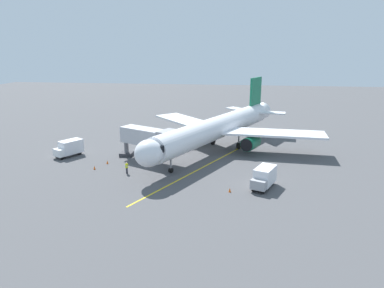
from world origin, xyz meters
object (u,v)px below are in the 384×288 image
at_px(ground_crew_marshaller, 127,168).
at_px(safety_cone_wing_port, 230,190).
at_px(airplane, 219,128).
at_px(box_truck_near_nose, 264,177).
at_px(box_truck_starboard_side, 69,148).
at_px(tug_portside, 152,135).
at_px(ground_crew_wing_walker, 196,131).
at_px(safety_cone_nose_right, 107,162).
at_px(jet_bridge, 152,138).
at_px(safety_cone_nose_left, 94,168).

distance_m(ground_crew_marshaller, safety_cone_wing_port, 15.51).
height_order(airplane, box_truck_near_nose, airplane).
bearing_deg(box_truck_starboard_side, box_truck_near_nose, 162.82).
bearing_deg(ground_crew_marshaller, airplane, -131.84).
height_order(box_truck_near_nose, tug_portside, box_truck_near_nose).
height_order(ground_crew_wing_walker, safety_cone_wing_port, ground_crew_wing_walker).
bearing_deg(safety_cone_nose_right, box_truck_near_nose, 164.32).
xyz_separation_m(ground_crew_wing_walker, box_truck_near_nose, (-11.98, 26.56, 0.50)).
relative_size(box_truck_starboard_side, safety_cone_wing_port, 9.01).
bearing_deg(jet_bridge, ground_crew_wing_walker, -104.23).
xyz_separation_m(airplane, tug_portside, (13.34, -6.43, -3.30)).
relative_size(box_truck_starboard_side, safety_cone_nose_left, 9.01).
bearing_deg(box_truck_near_nose, safety_cone_wing_port, 25.95).
bearing_deg(airplane, ground_crew_marshaller, 48.16).
height_order(airplane, safety_cone_nose_right, airplane).
distance_m(airplane, tug_portside, 15.17).
distance_m(jet_bridge, safety_cone_nose_right, 7.85).
bearing_deg(jet_bridge, tug_portside, -75.88).
distance_m(ground_crew_marshaller, safety_cone_nose_left, 5.44).
bearing_deg(ground_crew_marshaller, safety_cone_nose_left, -11.46).
distance_m(ground_crew_wing_walker, safety_cone_nose_right, 23.01).
distance_m(airplane, safety_cone_nose_left, 21.80).
distance_m(jet_bridge, safety_cone_wing_port, 16.61).
xyz_separation_m(airplane, box_truck_starboard_side, (24.14, 6.76, -2.62)).
height_order(box_truck_near_nose, box_truck_starboard_side, same).
relative_size(tug_portside, safety_cone_nose_left, 4.98).
distance_m(ground_crew_wing_walker, safety_cone_nose_left, 25.87).
bearing_deg(safety_cone_nose_left, safety_cone_nose_right, -109.33).
xyz_separation_m(airplane, box_truck_near_nose, (-6.79, 16.32, -2.62)).
relative_size(airplane, tug_portside, 13.77).
height_order(box_truck_starboard_side, safety_cone_nose_right, box_truck_starboard_side).
relative_size(ground_crew_wing_walker, safety_cone_wing_port, 3.11).
height_order(tug_portside, safety_cone_nose_right, tug_portside).
distance_m(ground_crew_wing_walker, box_truck_starboard_side, 25.47).
xyz_separation_m(tug_portside, safety_cone_nose_left, (4.12, 18.94, -0.43)).
height_order(ground_crew_wing_walker, box_truck_starboard_side, box_truck_starboard_side).
xyz_separation_m(jet_bridge, box_truck_near_nose, (-16.55, 8.52, -2.38)).
relative_size(ground_crew_marshaller, ground_crew_wing_walker, 1.00).
bearing_deg(ground_crew_wing_walker, tug_portside, 25.08).
height_order(airplane, safety_cone_nose_left, airplane).
height_order(safety_cone_nose_left, safety_cone_wing_port, same).
bearing_deg(box_truck_near_nose, safety_cone_nose_left, -8.92).
relative_size(ground_crew_wing_walker, tug_portside, 0.62).
distance_m(jet_bridge, box_truck_starboard_side, 14.62).
bearing_deg(safety_cone_nose_right, airplane, -149.34).
height_order(airplane, ground_crew_marshaller, airplane).
height_order(jet_bridge, ground_crew_marshaller, jet_bridge).
bearing_deg(airplane, tug_portside, -25.73).
xyz_separation_m(ground_crew_wing_walker, safety_cone_wing_port, (-7.75, 28.62, -0.61)).
relative_size(airplane, box_truck_starboard_side, 7.61).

